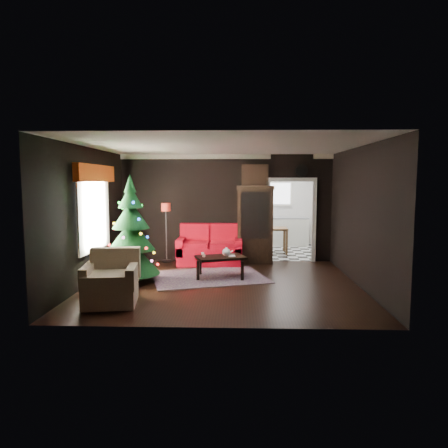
{
  "coord_description": "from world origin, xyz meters",
  "views": [
    {
      "loc": [
        0.31,
        -8.16,
        2.1
      ],
      "look_at": [
        0.0,
        0.9,
        1.15
      ],
      "focal_mm": 32.6,
      "sensor_mm": 36.0,
      "label": 1
    }
  ],
  "objects_px": {
    "armchair": "(110,278)",
    "kitchen_table": "(275,240)",
    "coffee_table": "(221,267)",
    "teapot": "(226,252)",
    "wall_clock": "(302,171)",
    "christmas_tree": "(131,232)",
    "curio_cabinet": "(255,226)",
    "floor_lamp": "(166,233)",
    "loveseat": "(210,245)"
  },
  "relations": [
    {
      "from": "coffee_table",
      "to": "teapot",
      "type": "distance_m",
      "value": 0.35
    },
    {
      "from": "armchair",
      "to": "floor_lamp",
      "type": "bearing_deg",
      "value": 74.44
    },
    {
      "from": "curio_cabinet",
      "to": "armchair",
      "type": "height_order",
      "value": "curio_cabinet"
    },
    {
      "from": "floor_lamp",
      "to": "wall_clock",
      "type": "xyz_separation_m",
      "value": [
        3.42,
        0.63,
        1.55
      ]
    },
    {
      "from": "floor_lamp",
      "to": "coffee_table",
      "type": "relative_size",
      "value": 1.44
    },
    {
      "from": "armchair",
      "to": "kitchen_table",
      "type": "height_order",
      "value": "armchair"
    },
    {
      "from": "loveseat",
      "to": "teapot",
      "type": "bearing_deg",
      "value": -72.54
    },
    {
      "from": "teapot",
      "to": "floor_lamp",
      "type": "bearing_deg",
      "value": 141.05
    },
    {
      "from": "loveseat",
      "to": "coffee_table",
      "type": "height_order",
      "value": "loveseat"
    },
    {
      "from": "loveseat",
      "to": "armchair",
      "type": "height_order",
      "value": "loveseat"
    },
    {
      "from": "coffee_table",
      "to": "wall_clock",
      "type": "distance_m",
      "value": 3.48
    },
    {
      "from": "wall_clock",
      "to": "floor_lamp",
      "type": "bearing_deg",
      "value": -169.6
    },
    {
      "from": "curio_cabinet",
      "to": "floor_lamp",
      "type": "xyz_separation_m",
      "value": [
        -2.22,
        -0.45,
        -0.12
      ]
    },
    {
      "from": "teapot",
      "to": "kitchen_table",
      "type": "distance_m",
      "value": 3.4
    },
    {
      "from": "curio_cabinet",
      "to": "kitchen_table",
      "type": "relative_size",
      "value": 2.53
    },
    {
      "from": "coffee_table",
      "to": "teapot",
      "type": "bearing_deg",
      "value": 3.14
    },
    {
      "from": "armchair",
      "to": "wall_clock",
      "type": "relative_size",
      "value": 2.9
    },
    {
      "from": "wall_clock",
      "to": "curio_cabinet",
      "type": "bearing_deg",
      "value": -171.47
    },
    {
      "from": "coffee_table",
      "to": "christmas_tree",
      "type": "bearing_deg",
      "value": -167.23
    },
    {
      "from": "curio_cabinet",
      "to": "teapot",
      "type": "distance_m",
      "value": 1.86
    },
    {
      "from": "armchair",
      "to": "coffee_table",
      "type": "bearing_deg",
      "value": 39.02
    },
    {
      "from": "teapot",
      "to": "kitchen_table",
      "type": "bearing_deg",
      "value": 66.79
    },
    {
      "from": "curio_cabinet",
      "to": "wall_clock",
      "type": "distance_m",
      "value": 1.88
    },
    {
      "from": "armchair",
      "to": "coffee_table",
      "type": "relative_size",
      "value": 0.9
    },
    {
      "from": "wall_clock",
      "to": "kitchen_table",
      "type": "distance_m",
      "value": 2.43
    },
    {
      "from": "curio_cabinet",
      "to": "wall_clock",
      "type": "bearing_deg",
      "value": 8.53
    },
    {
      "from": "kitchen_table",
      "to": "loveseat",
      "type": "bearing_deg",
      "value": -137.49
    },
    {
      "from": "teapot",
      "to": "kitchen_table",
      "type": "height_order",
      "value": "kitchen_table"
    },
    {
      "from": "christmas_tree",
      "to": "armchair",
      "type": "xyz_separation_m",
      "value": [
        0.04,
        -1.56,
        -0.59
      ]
    },
    {
      "from": "floor_lamp",
      "to": "christmas_tree",
      "type": "bearing_deg",
      "value": -104.68
    },
    {
      "from": "curio_cabinet",
      "to": "wall_clock",
      "type": "xyz_separation_m",
      "value": [
        1.2,
        0.18,
        1.43
      ]
    },
    {
      "from": "teapot",
      "to": "wall_clock",
      "type": "distance_m",
      "value": 3.21
    },
    {
      "from": "floor_lamp",
      "to": "teapot",
      "type": "height_order",
      "value": "floor_lamp"
    },
    {
      "from": "kitchen_table",
      "to": "wall_clock",
      "type": "bearing_deg",
      "value": -66.25
    },
    {
      "from": "armchair",
      "to": "coffee_table",
      "type": "distance_m",
      "value": 2.69
    },
    {
      "from": "loveseat",
      "to": "floor_lamp",
      "type": "distance_m",
      "value": 1.15
    },
    {
      "from": "christmas_tree",
      "to": "teapot",
      "type": "height_order",
      "value": "christmas_tree"
    },
    {
      "from": "coffee_table",
      "to": "armchair",
      "type": "bearing_deg",
      "value": -132.48
    },
    {
      "from": "loveseat",
      "to": "teapot",
      "type": "relative_size",
      "value": 8.41
    },
    {
      "from": "floor_lamp",
      "to": "coffee_table",
      "type": "height_order",
      "value": "floor_lamp"
    },
    {
      "from": "loveseat",
      "to": "teapot",
      "type": "height_order",
      "value": "loveseat"
    },
    {
      "from": "floor_lamp",
      "to": "armchair",
      "type": "relative_size",
      "value": 1.59
    },
    {
      "from": "curio_cabinet",
      "to": "floor_lamp",
      "type": "relative_size",
      "value": 1.29
    },
    {
      "from": "loveseat",
      "to": "coffee_table",
      "type": "relative_size",
      "value": 1.66
    },
    {
      "from": "teapot",
      "to": "wall_clock",
      "type": "height_order",
      "value": "wall_clock"
    },
    {
      "from": "curio_cabinet",
      "to": "floor_lamp",
      "type": "height_order",
      "value": "curio_cabinet"
    },
    {
      "from": "coffee_table",
      "to": "floor_lamp",
      "type": "bearing_deg",
      "value": 138.52
    },
    {
      "from": "coffee_table",
      "to": "kitchen_table",
      "type": "bearing_deg",
      "value": 64.94
    },
    {
      "from": "curio_cabinet",
      "to": "kitchen_table",
      "type": "bearing_deg",
      "value": 65.56
    },
    {
      "from": "floor_lamp",
      "to": "kitchen_table",
      "type": "xyz_separation_m",
      "value": [
        2.87,
        1.88,
        -0.46
      ]
    }
  ]
}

